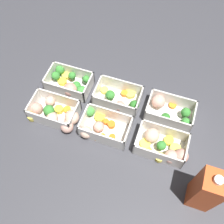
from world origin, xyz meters
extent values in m
plane|color=#38383D|center=(0.00, 0.00, 0.00)|extent=(4.00, 4.00, 0.00)
cube|color=silver|center=(-0.19, -0.07, 0.00)|extent=(0.16, 0.10, 0.00)
cube|color=silver|center=(-0.19, -0.12, 0.03)|extent=(0.16, 0.01, 0.06)
cube|color=silver|center=(-0.19, -0.02, 0.03)|extent=(0.16, 0.00, 0.06)
cube|color=silver|center=(-0.27, -0.07, 0.03)|extent=(0.01, 0.10, 0.06)
cube|color=silver|center=(-0.11, -0.07, 0.03)|extent=(0.01, 0.10, 0.06)
cylinder|color=orange|center=(-0.15, -0.03, 0.01)|extent=(0.04, 0.04, 0.01)
cylinder|color=#49883F|center=(-0.25, -0.08, 0.01)|extent=(0.01, 0.01, 0.02)
sphere|color=#388433|center=(-0.25, -0.08, 0.03)|extent=(0.03, 0.03, 0.03)
cylinder|color=#407A37|center=(-0.19, -0.04, 0.01)|extent=(0.01, 0.01, 0.01)
sphere|color=#2D7228|center=(-0.19, -0.04, 0.03)|extent=(0.03, 0.03, 0.03)
cylinder|color=#49883F|center=(-0.25, -0.04, 0.01)|extent=(0.01, 0.01, 0.01)
sphere|color=#388433|center=(-0.25, -0.04, 0.03)|extent=(0.03, 0.03, 0.03)
sphere|color=#D19E8C|center=(-0.15, -0.09, 0.03)|extent=(0.07, 0.07, 0.05)
cylinder|color=orange|center=(-0.20, -0.11, 0.01)|extent=(0.04, 0.04, 0.01)
cube|color=silver|center=(0.00, -0.07, 0.00)|extent=(0.16, 0.10, 0.00)
cube|color=silver|center=(0.00, -0.12, 0.03)|extent=(0.16, 0.01, 0.06)
cube|color=silver|center=(0.00, -0.02, 0.03)|extent=(0.16, 0.00, 0.06)
cube|color=silver|center=(-0.08, -0.07, 0.03)|extent=(0.01, 0.10, 0.06)
cube|color=silver|center=(0.08, -0.07, 0.03)|extent=(0.01, 0.10, 0.06)
sphere|color=tan|center=(-0.02, -0.03, 0.02)|extent=(0.04, 0.04, 0.04)
cylinder|color=#407A37|center=(-0.07, -0.05, 0.01)|extent=(0.01, 0.01, 0.01)
sphere|color=#2D7228|center=(-0.07, -0.05, 0.03)|extent=(0.03, 0.03, 0.03)
cylinder|color=#DBC647|center=(0.06, -0.09, 0.01)|extent=(0.04, 0.04, 0.01)
cylinder|color=#49883F|center=(0.03, -0.06, 0.01)|extent=(0.01, 0.01, 0.02)
sphere|color=#388433|center=(0.03, -0.06, 0.03)|extent=(0.03, 0.03, 0.03)
cylinder|color=orange|center=(-0.01, -0.10, 0.01)|extent=(0.03, 0.03, 0.01)
cylinder|color=#DBC647|center=(-0.04, -0.10, 0.01)|extent=(0.05, 0.05, 0.01)
cube|color=silver|center=(0.19, -0.07, 0.00)|extent=(0.16, 0.10, 0.00)
cube|color=silver|center=(0.19, -0.12, 0.03)|extent=(0.16, 0.01, 0.06)
cube|color=silver|center=(0.19, -0.02, 0.03)|extent=(0.16, 0.00, 0.06)
cube|color=silver|center=(0.11, -0.07, 0.03)|extent=(0.01, 0.10, 0.06)
cube|color=silver|center=(0.27, -0.07, 0.03)|extent=(0.01, 0.10, 0.06)
cylinder|color=yellow|center=(0.23, -0.07, 0.01)|extent=(0.04, 0.04, 0.01)
cylinder|color=#49883F|center=(0.20, -0.10, 0.01)|extent=(0.01, 0.01, 0.02)
sphere|color=#388433|center=(0.20, -0.10, 0.03)|extent=(0.03, 0.03, 0.03)
cylinder|color=orange|center=(0.19, -0.06, 0.01)|extent=(0.03, 0.03, 0.01)
cylinder|color=#DBC647|center=(0.23, -0.11, 0.01)|extent=(0.05, 0.05, 0.01)
cylinder|color=#49883F|center=(0.16, -0.06, 0.01)|extent=(0.01, 0.01, 0.02)
sphere|color=#388433|center=(0.16, -0.06, 0.03)|extent=(0.03, 0.03, 0.03)
cylinder|color=#49883F|center=(0.25, -0.11, 0.01)|extent=(0.01, 0.01, 0.01)
sphere|color=#388433|center=(0.25, -0.11, 0.03)|extent=(0.04, 0.04, 0.04)
cylinder|color=#49883F|center=(0.25, -0.08, 0.01)|extent=(0.01, 0.01, 0.01)
sphere|color=#388433|center=(0.25, -0.08, 0.03)|extent=(0.03, 0.03, 0.03)
cylinder|color=#519448|center=(0.14, -0.05, 0.01)|extent=(0.01, 0.01, 0.01)
sphere|color=#42933D|center=(0.14, -0.05, 0.03)|extent=(0.04, 0.04, 0.04)
cylinder|color=#49883F|center=(0.14, -0.10, 0.01)|extent=(0.01, 0.01, 0.02)
sphere|color=#388433|center=(0.14, -0.10, 0.03)|extent=(0.03, 0.03, 0.03)
sphere|color=tan|center=(0.18, -0.04, 0.03)|extent=(0.07, 0.07, 0.05)
cube|color=silver|center=(-0.19, 0.07, 0.00)|extent=(0.16, 0.10, 0.00)
cube|color=silver|center=(-0.19, 0.02, 0.03)|extent=(0.16, 0.00, 0.06)
cube|color=silver|center=(-0.19, 0.12, 0.03)|extent=(0.16, 0.01, 0.06)
cube|color=silver|center=(-0.27, 0.07, 0.03)|extent=(0.01, 0.10, 0.06)
cube|color=silver|center=(-0.11, 0.07, 0.03)|extent=(0.01, 0.10, 0.06)
cylinder|color=#DBC647|center=(-0.24, 0.06, 0.01)|extent=(0.05, 0.05, 0.02)
cylinder|color=#DBC647|center=(-0.14, 0.07, 0.01)|extent=(0.05, 0.05, 0.01)
cylinder|color=#DBC647|center=(-0.20, 0.11, 0.01)|extent=(0.04, 0.04, 0.02)
sphere|color=tan|center=(-0.27, 0.08, 0.03)|extent=(0.07, 0.07, 0.05)
cylinder|color=#49883F|center=(-0.20, 0.07, 0.01)|extent=(0.01, 0.01, 0.02)
sphere|color=#388433|center=(-0.20, 0.07, 0.03)|extent=(0.03, 0.03, 0.03)
sphere|color=beige|center=(-0.16, 0.05, 0.03)|extent=(0.07, 0.07, 0.05)
sphere|color=#D19E8C|center=(-0.23, 0.10, 0.03)|extent=(0.06, 0.06, 0.05)
cylinder|color=yellow|center=(-0.16, 0.10, 0.01)|extent=(0.04, 0.04, 0.01)
cylinder|color=yellow|center=(-0.22, 0.04, 0.01)|extent=(0.05, 0.05, 0.01)
cube|color=silver|center=(0.00, 0.07, 0.00)|extent=(0.16, 0.10, 0.00)
cube|color=silver|center=(0.00, 0.02, 0.03)|extent=(0.16, 0.00, 0.06)
cube|color=silver|center=(0.00, 0.12, 0.03)|extent=(0.16, 0.01, 0.06)
cube|color=silver|center=(-0.08, 0.07, 0.03)|extent=(0.01, 0.10, 0.06)
cube|color=silver|center=(0.08, 0.07, 0.03)|extent=(0.01, 0.10, 0.06)
cylinder|color=orange|center=(-0.01, 0.04, 0.01)|extent=(0.03, 0.03, 0.02)
sphere|color=beige|center=(0.06, 0.11, 0.03)|extent=(0.06, 0.06, 0.04)
cylinder|color=#519448|center=(0.07, 0.03, 0.01)|extent=(0.01, 0.01, 0.01)
sphere|color=#42933D|center=(0.07, 0.03, 0.03)|extent=(0.03, 0.03, 0.03)
cylinder|color=yellow|center=(0.04, 0.03, 0.01)|extent=(0.05, 0.05, 0.02)
sphere|color=#D19E8C|center=(0.02, 0.07, 0.02)|extent=(0.05, 0.05, 0.04)
cylinder|color=orange|center=(-0.03, 0.09, 0.01)|extent=(0.03, 0.03, 0.01)
cylinder|color=orange|center=(0.00, 0.10, 0.01)|extent=(0.02, 0.02, 0.01)
cylinder|color=orange|center=(0.02, 0.11, 0.01)|extent=(0.03, 0.03, 0.01)
cylinder|color=orange|center=(0.01, 0.04, 0.01)|extent=(0.02, 0.02, 0.01)
cube|color=silver|center=(0.19, 0.07, 0.00)|extent=(0.16, 0.10, 0.00)
cube|color=silver|center=(0.19, 0.02, 0.03)|extent=(0.16, 0.00, 0.06)
cube|color=silver|center=(0.19, 0.12, 0.03)|extent=(0.16, 0.01, 0.06)
cube|color=silver|center=(0.11, 0.07, 0.03)|extent=(0.01, 0.10, 0.06)
cube|color=silver|center=(0.27, 0.07, 0.03)|extent=(0.01, 0.10, 0.06)
cylinder|color=#49883F|center=(0.21, 0.07, 0.01)|extent=(0.01, 0.01, 0.02)
sphere|color=#388433|center=(0.21, 0.07, 0.03)|extent=(0.04, 0.04, 0.04)
cylinder|color=yellow|center=(0.19, 0.05, 0.01)|extent=(0.04, 0.04, 0.02)
cylinder|color=orange|center=(0.16, 0.04, 0.01)|extent=(0.04, 0.04, 0.01)
sphere|color=beige|center=(0.19, 0.09, 0.02)|extent=(0.05, 0.05, 0.04)
sphere|color=#D19E8C|center=(0.13, 0.11, 0.03)|extent=(0.06, 0.06, 0.05)
sphere|color=beige|center=(0.12, 0.07, 0.03)|extent=(0.05, 0.05, 0.05)
cylinder|color=#DBC647|center=(0.27, 0.11, 0.01)|extent=(0.03, 0.03, 0.02)
sphere|color=tan|center=(0.26, 0.08, 0.03)|extent=(0.05, 0.05, 0.04)
sphere|color=#D19E8C|center=(0.23, 0.03, 0.02)|extent=(0.04, 0.04, 0.04)
cube|color=#D14C1E|center=(-0.34, 0.19, 0.10)|extent=(0.07, 0.07, 0.19)
cylinder|color=white|center=(-0.34, 0.19, 0.20)|extent=(0.02, 0.02, 0.01)
camera|label=1|loc=(-0.15, 0.44, 0.83)|focal=42.00mm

